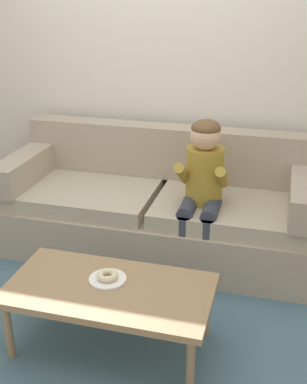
# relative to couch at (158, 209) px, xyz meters

# --- Properties ---
(ground) EXTENTS (10.00, 10.00, 0.00)m
(ground) POSITION_rel_couch_xyz_m (-0.13, -0.85, -0.33)
(ground) COLOR brown
(wall_back) EXTENTS (8.00, 0.10, 2.80)m
(wall_back) POSITION_rel_couch_xyz_m (-0.13, 0.55, 1.07)
(wall_back) COLOR silver
(wall_back) RESTS_ON ground
(area_rug) EXTENTS (2.75, 1.96, 0.01)m
(area_rug) POSITION_rel_couch_xyz_m (-0.13, -1.10, -0.33)
(area_rug) COLOR #476675
(area_rug) RESTS_ON ground
(couch) EXTENTS (2.30, 0.90, 0.91)m
(couch) POSITION_rel_couch_xyz_m (0.00, 0.00, 0.00)
(couch) COLOR tan
(couch) RESTS_ON ground
(coffee_table) EXTENTS (1.13, 0.59, 0.40)m
(coffee_table) POSITION_rel_couch_xyz_m (0.03, -1.18, 0.03)
(coffee_table) COLOR #937551
(coffee_table) RESTS_ON ground
(person_child) EXTENTS (0.34, 0.58, 1.10)m
(person_child) POSITION_rel_couch_xyz_m (0.36, -0.20, 0.34)
(person_child) COLOR olive
(person_child) RESTS_ON ground
(plate) EXTENTS (0.21, 0.21, 0.01)m
(plate) POSITION_rel_couch_xyz_m (0.00, -1.12, 0.08)
(plate) COLOR white
(plate) RESTS_ON coffee_table
(donut) EXTENTS (0.15, 0.15, 0.04)m
(donut) POSITION_rel_couch_xyz_m (0.00, -1.12, 0.10)
(donut) COLOR beige
(donut) RESTS_ON plate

